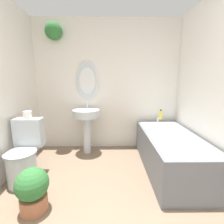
{
  "coord_description": "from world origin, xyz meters",
  "views": [
    {
      "loc": [
        0.05,
        -0.51,
        1.32
      ],
      "look_at": [
        0.08,
        1.59,
        0.9
      ],
      "focal_mm": 26.0,
      "sensor_mm": 36.0,
      "label": 1
    }
  ],
  "objects_px": {
    "pedestal_sink": "(86,120)",
    "shampoo_bottle": "(160,115)",
    "toilet_paper_roll": "(28,115)",
    "bathtub": "(170,151)",
    "potted_plant": "(33,189)",
    "toilet": "(25,155)"
  },
  "relations": [
    {
      "from": "toilet",
      "to": "potted_plant",
      "type": "xyz_separation_m",
      "value": [
        0.35,
        -0.54,
        -0.09
      ]
    },
    {
      "from": "toilet",
      "to": "pedestal_sink",
      "type": "xyz_separation_m",
      "value": [
        0.7,
        0.82,
        0.27
      ]
    },
    {
      "from": "pedestal_sink",
      "to": "toilet_paper_roll",
      "type": "height_order",
      "value": "same"
    },
    {
      "from": "toilet",
      "to": "potted_plant",
      "type": "height_order",
      "value": "toilet"
    },
    {
      "from": "pedestal_sink",
      "to": "toilet",
      "type": "bearing_deg",
      "value": -130.7
    },
    {
      "from": "toilet",
      "to": "toilet_paper_roll",
      "type": "distance_m",
      "value": 0.54
    },
    {
      "from": "bathtub",
      "to": "shampoo_bottle",
      "type": "xyz_separation_m",
      "value": [
        0.03,
        0.63,
        0.41
      ]
    },
    {
      "from": "pedestal_sink",
      "to": "potted_plant",
      "type": "height_order",
      "value": "pedestal_sink"
    },
    {
      "from": "pedestal_sink",
      "to": "bathtub",
      "type": "height_order",
      "value": "pedestal_sink"
    },
    {
      "from": "toilet",
      "to": "toilet_paper_roll",
      "type": "relative_size",
      "value": 7.26
    },
    {
      "from": "toilet_paper_roll",
      "to": "shampoo_bottle",
      "type": "bearing_deg",
      "value": 18.91
    },
    {
      "from": "bathtub",
      "to": "pedestal_sink",
      "type": "bearing_deg",
      "value": 156.49
    },
    {
      "from": "potted_plant",
      "to": "toilet_paper_roll",
      "type": "bearing_deg",
      "value": 115.85
    },
    {
      "from": "pedestal_sink",
      "to": "shampoo_bottle",
      "type": "distance_m",
      "value": 1.34
    },
    {
      "from": "pedestal_sink",
      "to": "toilet_paper_roll",
      "type": "xyz_separation_m",
      "value": [
        -0.7,
        -0.64,
        0.23
      ]
    },
    {
      "from": "pedestal_sink",
      "to": "toilet_paper_roll",
      "type": "bearing_deg",
      "value": -137.79
    },
    {
      "from": "pedestal_sink",
      "to": "bathtub",
      "type": "distance_m",
      "value": 1.47
    },
    {
      "from": "bathtub",
      "to": "toilet_paper_roll",
      "type": "xyz_separation_m",
      "value": [
        -2.01,
        -0.07,
        0.57
      ]
    },
    {
      "from": "shampoo_bottle",
      "to": "potted_plant",
      "type": "relative_size",
      "value": 0.38
    },
    {
      "from": "potted_plant",
      "to": "toilet_paper_roll",
      "type": "height_order",
      "value": "toilet_paper_roll"
    },
    {
      "from": "pedestal_sink",
      "to": "shampoo_bottle",
      "type": "height_order",
      "value": "pedestal_sink"
    },
    {
      "from": "bathtub",
      "to": "toilet_paper_roll",
      "type": "distance_m",
      "value": 2.09
    }
  ]
}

